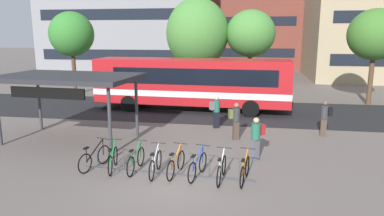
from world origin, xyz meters
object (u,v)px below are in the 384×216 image
at_px(city_bus, 191,82).
at_px(commuter_black_pack_2, 325,116).
at_px(street_tree_0, 375,35).
at_px(street_tree_1, 72,34).
at_px(commuter_olive_pack_0, 235,119).
at_px(parked_bicycle_blue_5, 198,166).
at_px(parked_bicycle_silver_3, 155,164).
at_px(parked_bicycle_black_0, 95,158).
at_px(parked_bicycle_white_6, 221,170).
at_px(commuter_red_pack_4, 256,136).
at_px(parked_bicycle_green_2, 136,161).
at_px(parked_bicycle_orange_4, 176,164).
at_px(parked_bicycle_orange_7, 245,171).
at_px(street_tree_2, 251,34).
at_px(street_tree_3, 197,33).
at_px(commuter_grey_pack_3, 216,110).
at_px(parked_bicycle_green_1, 113,160).
at_px(transit_shelter, 68,79).

xyz_separation_m(city_bus, commuter_black_pack_2, (7.17, -4.73, -0.80)).
height_order(street_tree_0, street_tree_1, street_tree_1).
bearing_deg(commuter_olive_pack_0, parked_bicycle_blue_5, -121.47).
relative_size(parked_bicycle_blue_5, commuter_black_pack_2, 1.00).
height_order(parked_bicycle_silver_3, parked_bicycle_blue_5, same).
bearing_deg(parked_bicycle_black_0, parked_bicycle_silver_3, -80.46).
relative_size(parked_bicycle_white_6, commuter_red_pack_4, 1.03).
bearing_deg(parked_bicycle_white_6, street_tree_0, -26.64).
relative_size(parked_bicycle_blue_5, street_tree_1, 0.26).
bearing_deg(parked_bicycle_silver_3, commuter_black_pack_2, -49.85).
distance_m(parked_bicycle_green_2, parked_bicycle_orange_4, 1.46).
xyz_separation_m(parked_bicycle_black_0, parked_bicycle_white_6, (4.56, -0.35, 0.00)).
xyz_separation_m(parked_bicycle_blue_5, street_tree_0, (9.59, 14.33, 4.26)).
xyz_separation_m(parked_bicycle_orange_7, street_tree_2, (-0.06, 16.84, 4.34)).
xyz_separation_m(parked_bicycle_green_2, parked_bicycle_orange_4, (1.46, -0.12, 0.00)).
bearing_deg(parked_bicycle_black_0, street_tree_3, 10.71).
height_order(parked_bicycle_orange_7, commuter_black_pack_2, commuter_black_pack_2).
distance_m(parked_bicycle_blue_5, street_tree_2, 17.36).
height_order(commuter_black_pack_2, commuter_grey_pack_3, commuter_black_pack_2).
height_order(parked_bicycle_green_1, street_tree_2, street_tree_2).
distance_m(parked_bicycle_green_1, commuter_black_pack_2, 9.95).
height_order(parked_bicycle_orange_4, commuter_black_pack_2, commuter_black_pack_2).
bearing_deg(transit_shelter, parked_bicycle_green_2, -32.88).
bearing_deg(commuter_black_pack_2, parked_bicycle_orange_7, 64.05).
bearing_deg(street_tree_2, street_tree_0, -16.57).
bearing_deg(street_tree_2, street_tree_3, -176.89).
relative_size(parked_bicycle_orange_4, commuter_black_pack_2, 1.01).
relative_size(parked_bicycle_silver_3, parked_bicycle_blue_5, 1.02).
bearing_deg(street_tree_3, parked_bicycle_green_1, -91.72).
xyz_separation_m(parked_bicycle_silver_3, transit_shelter, (-4.80, 3.25, 2.39)).
bearing_deg(parked_bicycle_green_2, street_tree_1, 35.85).
relative_size(commuter_olive_pack_0, street_tree_0, 0.27).
height_order(parked_bicycle_blue_5, parked_bicycle_orange_7, same).
height_order(parked_bicycle_silver_3, commuter_grey_pack_3, commuter_grey_pack_3).
distance_m(parked_bicycle_green_1, parked_bicycle_white_6, 3.87).
bearing_deg(street_tree_0, commuter_black_pack_2, -117.67).
bearing_deg(commuter_black_pack_2, city_bus, -28.34).
bearing_deg(street_tree_0, parked_bicycle_orange_7, -119.06).
xyz_separation_m(parked_bicycle_white_6, street_tree_0, (8.78, 14.49, 4.26)).
height_order(parked_bicycle_green_1, parked_bicycle_orange_7, same).
bearing_deg(commuter_grey_pack_3, parked_bicycle_green_2, -145.37).
bearing_deg(parked_bicycle_blue_5, commuter_red_pack_4, -31.55).
height_order(parked_bicycle_blue_5, street_tree_3, street_tree_3).
bearing_deg(commuter_olive_pack_0, parked_bicycle_orange_7, -102.26).
bearing_deg(commuter_grey_pack_3, parked_bicycle_orange_7, -112.48).
bearing_deg(street_tree_1, commuter_grey_pack_3, -35.28).
xyz_separation_m(city_bus, commuter_grey_pack_3, (2.00, -4.08, -0.82)).
xyz_separation_m(commuter_olive_pack_0, commuter_grey_pack_3, (-1.08, 1.88, -0.02)).
distance_m(city_bus, commuter_grey_pack_3, 4.62).
xyz_separation_m(commuter_red_pack_4, street_tree_3, (-4.48, 14.50, 3.78)).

